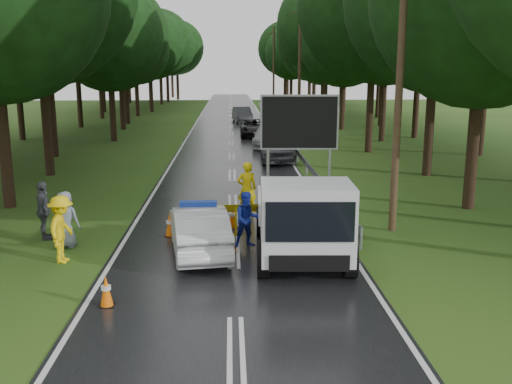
{
  "coord_description": "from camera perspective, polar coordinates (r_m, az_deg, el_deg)",
  "views": [
    {
      "loc": [
        -0.07,
        -15.78,
        5.22
      ],
      "look_at": [
        0.74,
        2.15,
        1.3
      ],
      "focal_mm": 40.0,
      "sensor_mm": 36.0,
      "label": 1
    }
  ],
  "objects": [
    {
      "name": "queue_car_second",
      "position": [
        38.5,
        1.24,
        5.61
      ],
      "size": [
        2.43,
        5.12,
        1.44
      ],
      "primitive_type": "imported",
      "rotation": [
        0.0,
        0.0,
        -0.09
      ],
      "color": "gray",
      "rests_on": "ground"
    },
    {
      "name": "work_truck",
      "position": [
        15.82,
        4.62,
        -2.46
      ],
      "size": [
        2.69,
        5.63,
        4.41
      ],
      "rotation": [
        0.0,
        0.0,
        -0.04
      ],
      "color": "gray",
      "rests_on": "ground"
    },
    {
      "name": "police_sedan",
      "position": [
        16.37,
        -5.74,
        -3.78
      ],
      "size": [
        2.06,
        4.37,
        1.52
      ],
      "rotation": [
        0.0,
        0.0,
        3.29
      ],
      "color": "silver",
      "rests_on": "ground"
    },
    {
      "name": "cone_center",
      "position": [
        16.51,
        -2.49,
        -4.85
      ],
      "size": [
        0.34,
        0.34,
        0.72
      ],
      "color": "black",
      "rests_on": "ground"
    },
    {
      "name": "queue_car_fourth",
      "position": [
        56.31,
        -1.39,
        7.76
      ],
      "size": [
        2.06,
        4.65,
        1.48
      ],
      "primitive_type": "imported",
      "rotation": [
        0.0,
        0.0,
        0.11
      ],
      "color": "#393A3F",
      "rests_on": "ground"
    },
    {
      "name": "road",
      "position": [
        46.08,
        -2.49,
        5.82
      ],
      "size": [
        7.0,
        140.0,
        0.02
      ],
      "primitive_type": "cube",
      "color": "black",
      "rests_on": "ground"
    },
    {
      "name": "bystander_left",
      "position": [
        16.39,
        -18.85,
        -3.52
      ],
      "size": [
        0.77,
        1.25,
        1.87
      ],
      "primitive_type": "imported",
      "rotation": [
        0.0,
        0.0,
        1.51
      ],
      "color": "yellow",
      "rests_on": "ground"
    },
    {
      "name": "cone_left_mid",
      "position": [
        18.2,
        -8.6,
        -3.26
      ],
      "size": [
        0.36,
        0.36,
        0.77
      ],
      "color": "black",
      "rests_on": "ground"
    },
    {
      "name": "queue_car_first",
      "position": [
        32.56,
        2.15,
        4.51
      ],
      "size": [
        2.04,
        4.75,
        1.6
      ],
      "primitive_type": "imported",
      "rotation": [
        0.0,
        0.0,
        -0.03
      ],
      "color": "#44464C",
      "rests_on": "ground"
    },
    {
      "name": "utility_pole_mid",
      "position": [
        44.1,
        4.38,
        12.08
      ],
      "size": [
        1.4,
        0.24,
        10.0
      ],
      "color": "#422B1E",
      "rests_on": "ground"
    },
    {
      "name": "barrier",
      "position": [
        17.95,
        0.27,
        -1.99
      ],
      "size": [
        2.51,
        0.2,
        1.04
      ],
      "rotation": [
        0.0,
        0.0,
        0.06
      ],
      "color": "#D8BC0B",
      "rests_on": "ground"
    },
    {
      "name": "utility_pole_far",
      "position": [
        69.98,
        1.78,
        12.19
      ],
      "size": [
        1.4,
        0.24,
        10.0
      ],
      "color": "#422B1E",
      "rests_on": "ground"
    },
    {
      "name": "guardrail",
      "position": [
        45.84,
        2.16,
        6.46
      ],
      "size": [
        0.12,
        60.06,
        0.7
      ],
      "color": "gray",
      "rests_on": "ground"
    },
    {
      "name": "ground",
      "position": [
        16.62,
        -2.23,
        -5.99
      ],
      "size": [
        160.0,
        160.0,
        0.0
      ],
      "primitive_type": "plane",
      "color": "#244E16",
      "rests_on": "ground"
    },
    {
      "name": "cone_near_left",
      "position": [
        13.27,
        -14.75,
        -9.58
      ],
      "size": [
        0.35,
        0.35,
        0.75
      ],
      "color": "black",
      "rests_on": "ground"
    },
    {
      "name": "cone_right",
      "position": [
        18.66,
        8.54,
        -2.82
      ],
      "size": [
        0.38,
        0.38,
        0.81
      ],
      "color": "black",
      "rests_on": "ground"
    },
    {
      "name": "queue_car_third",
      "position": [
        44.43,
        -0.12,
        6.44
      ],
      "size": [
        2.24,
        4.81,
        1.33
      ],
      "primitive_type": "imported",
      "rotation": [
        0.0,
        0.0,
        -0.01
      ],
      "color": "black",
      "rests_on": "ground"
    },
    {
      "name": "cone_far",
      "position": [
        18.91,
        -2.34,
        -2.5
      ],
      "size": [
        0.38,
        0.38,
        0.79
      ],
      "color": "black",
      "rests_on": "ground"
    },
    {
      "name": "bystander_mid",
      "position": [
        18.72,
        -20.48,
        -1.75
      ],
      "size": [
        0.67,
        1.15,
        1.84
      ],
      "primitive_type": "imported",
      "rotation": [
        0.0,
        0.0,
        1.79
      ],
      "color": "#42434A",
      "rests_on": "ground"
    },
    {
      "name": "civilian",
      "position": [
        16.87,
        -0.86,
        -2.76
      ],
      "size": [
        0.94,
        0.82,
        1.66
      ],
      "primitive_type": "imported",
      "rotation": [
        0.0,
        0.0,
        0.26
      ],
      "color": "#1A2DA9",
      "rests_on": "ground"
    },
    {
      "name": "utility_pole_near",
      "position": [
        18.54,
        14.21,
        11.47
      ],
      "size": [
        1.4,
        0.24,
        10.0
      ],
      "color": "#422B1E",
      "rests_on": "ground"
    },
    {
      "name": "bystander_right",
      "position": [
        17.72,
        -18.51,
        -2.62
      ],
      "size": [
        0.91,
        0.69,
        1.69
      ],
      "primitive_type": "imported",
      "rotation": [
        0.0,
        0.0,
        2.95
      ],
      "color": "slate",
      "rests_on": "ground"
    },
    {
      "name": "officer",
      "position": [
        20.35,
        -0.92,
        0.3
      ],
      "size": [
        0.79,
        0.6,
        1.97
      ],
      "primitive_type": "imported",
      "rotation": [
        0.0,
        0.0,
        3.34
      ],
      "color": "yellow",
      "rests_on": "ground"
    }
  ]
}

